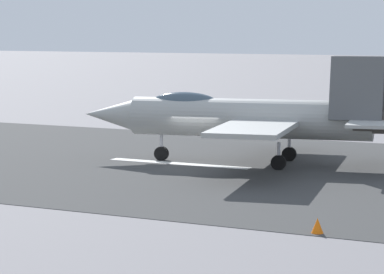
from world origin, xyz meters
The scene contains 4 objects.
ground_plane centered at (0.00, 0.00, 0.00)m, with size 400.00×400.00×0.00m, color gray.
runway_strip centered at (-0.02, 0.00, 0.01)m, with size 240.00×26.00×0.02m.
fighter_jet centered at (-2.38, -1.55, 2.48)m, with size 17.47×15.07×5.68m.
marker_cone_near centered at (-10.78, 12.56, 0.28)m, with size 0.44×0.44×0.55m, color orange.
Camera 1 is at (-20.32, 42.14, 7.02)m, focal length 85.15 mm.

